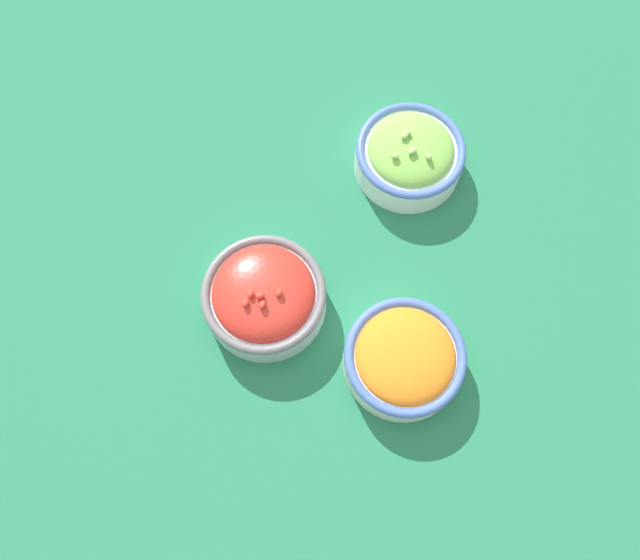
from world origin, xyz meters
name	(u,v)px	position (x,y,z in m)	size (l,w,h in m)	color
ground_plane	(320,287)	(0.00, 0.00, 0.00)	(3.00, 3.00, 0.00)	#23704C
bowl_cherry_tomatoes	(264,296)	(-0.07, 0.01, 0.03)	(0.16, 0.16, 0.08)	#B2C1CC
bowl_lettuce	(410,155)	(0.19, 0.11, 0.03)	(0.15, 0.15, 0.07)	white
bowl_carrots	(404,358)	(0.05, -0.14, 0.03)	(0.15, 0.15, 0.06)	silver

